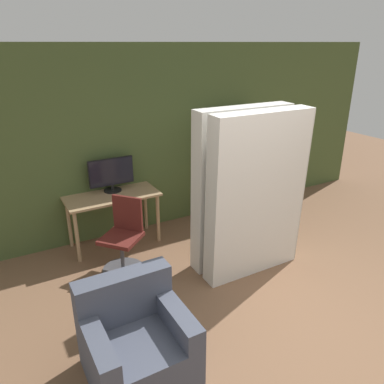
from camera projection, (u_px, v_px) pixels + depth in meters
The scene contains 9 objects.
ground_plane at pixel (308, 343), 3.60m from camera, with size 16.00×16.00×0.00m, color brown.
wall_back at pixel (166, 139), 5.60m from camera, with size 8.00×0.06×2.70m.
desk at pixel (113, 202), 5.16m from camera, with size 1.26×0.58×0.75m.
monitor at pixel (111, 174), 5.17m from camera, with size 0.63×0.24×0.48m.
office_chair at pixel (124, 242), 4.66m from camera, with size 0.62×0.62×0.94m.
bookshelf at pixel (222, 166), 6.13m from camera, with size 0.85×0.26×1.71m.
mattress_near at pixel (257, 196), 4.40m from camera, with size 1.29×0.29×2.02m.
mattress_far at pixel (241, 188), 4.66m from camera, with size 1.29×0.26×2.02m.
armchair at pixel (136, 341), 3.20m from camera, with size 0.85×0.80×0.85m.
Camera 1 is at (-2.35, -1.89, 2.70)m, focal length 35.00 mm.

